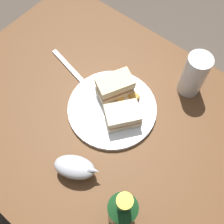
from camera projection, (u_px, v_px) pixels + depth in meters
ground_plane at (112, 180)px, 1.53m from camera, size 6.00×6.00×0.00m
dining_table at (112, 160)px, 1.19m from camera, size 1.14×0.79×0.76m
plate at (112, 108)px, 0.86m from camera, size 0.28×0.28×0.02m
sandwich_half_left at (122, 116)px, 0.81m from camera, size 0.12×0.12×0.06m
sandwich_half_right at (115, 87)px, 0.85m from camera, size 0.11×0.13×0.07m
potato_wedge_front at (121, 101)px, 0.86m from camera, size 0.05×0.05×0.02m
potato_wedge_middle at (134, 97)px, 0.86m from camera, size 0.04×0.03×0.02m
potato_wedge_back at (123, 109)px, 0.85m from camera, size 0.06×0.03×0.01m
potato_wedge_left_edge at (128, 94)px, 0.87m from camera, size 0.05×0.03×0.02m
potato_wedge_right_edge at (135, 122)px, 0.82m from camera, size 0.04×0.04×0.02m
potato_wedge_stray at (123, 112)px, 0.84m from camera, size 0.04×0.05×0.02m
pint_glass at (193, 77)px, 0.85m from camera, size 0.07×0.07×0.15m
gravy_boat at (75, 167)px, 0.74m from camera, size 0.13×0.11×0.07m
cider_bottle at (122, 212)px, 0.63m from camera, size 0.07×0.07×0.26m
fork at (69, 66)px, 0.94m from camera, size 0.18×0.05×0.01m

